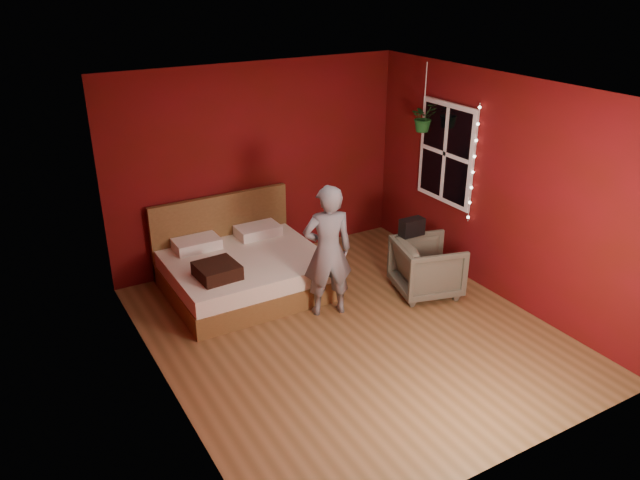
# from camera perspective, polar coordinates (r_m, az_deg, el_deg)

# --- Properties ---
(floor) EXTENTS (4.50, 4.50, 0.00)m
(floor) POSITION_cam_1_polar(r_m,az_deg,el_deg) (6.87, 2.78, -8.38)
(floor) COLOR brown
(floor) RESTS_ON ground
(room_walls) EXTENTS (4.04, 4.54, 2.62)m
(room_walls) POSITION_cam_1_polar(r_m,az_deg,el_deg) (6.14, 3.09, 4.98)
(room_walls) COLOR #630A11
(room_walls) RESTS_ON ground
(window) EXTENTS (0.05, 0.97, 1.27)m
(window) POSITION_cam_1_polar(r_m,az_deg,el_deg) (8.03, 11.45, 7.77)
(window) COLOR white
(window) RESTS_ON room_walls
(fairy_lights) EXTENTS (0.04, 0.04, 1.45)m
(fairy_lights) POSITION_cam_1_polar(r_m,az_deg,el_deg) (7.64, 13.87, 6.73)
(fairy_lights) COLOR silver
(fairy_lights) RESTS_ON room_walls
(bed) EXTENTS (1.84, 1.56, 1.01)m
(bed) POSITION_cam_1_polar(r_m,az_deg,el_deg) (7.67, -7.04, -2.65)
(bed) COLOR brown
(bed) RESTS_ON ground
(person) EXTENTS (0.64, 0.50, 1.54)m
(person) POSITION_cam_1_polar(r_m,az_deg,el_deg) (6.88, 0.70, -1.02)
(person) COLOR slate
(person) RESTS_ON ground
(armchair) EXTENTS (0.91, 0.89, 0.68)m
(armchair) POSITION_cam_1_polar(r_m,az_deg,el_deg) (7.59, 9.76, -2.47)
(armchair) COLOR #595746
(armchair) RESTS_ON ground
(handbag) EXTENTS (0.30, 0.15, 0.21)m
(handbag) POSITION_cam_1_polar(r_m,az_deg,el_deg) (7.55, 8.40, 1.18)
(handbag) COLOR black
(handbag) RESTS_ON armchair
(throw_pillow) EXTENTS (0.47, 0.47, 0.16)m
(throw_pillow) POSITION_cam_1_polar(r_m,az_deg,el_deg) (7.05, -9.39, -2.78)
(throw_pillow) COLOR black
(throw_pillow) RESTS_ON bed
(hanging_plant) EXTENTS (0.33, 0.29, 0.84)m
(hanging_plant) POSITION_cam_1_polar(r_m,az_deg,el_deg) (7.95, 9.44, 11.03)
(hanging_plant) COLOR silver
(hanging_plant) RESTS_ON room_walls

